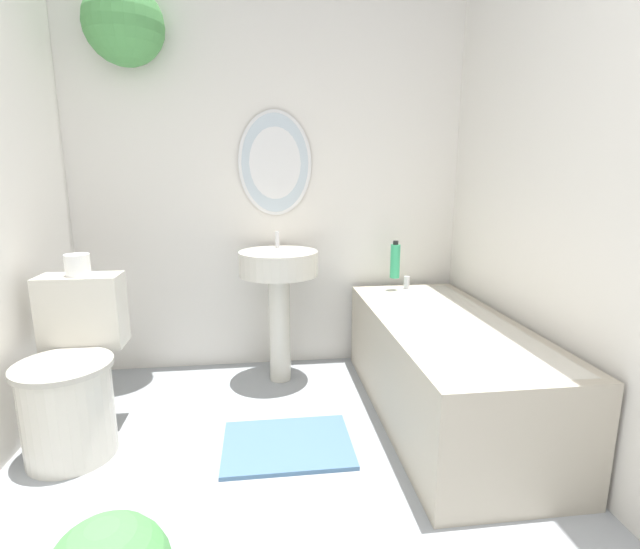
{
  "coord_description": "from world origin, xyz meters",
  "views": [
    {
      "loc": [
        -0.07,
        -0.26,
        1.22
      ],
      "look_at": [
        0.17,
        1.64,
        0.81
      ],
      "focal_mm": 26.0,
      "sensor_mm": 36.0,
      "label": 1
    }
  ],
  "objects_px": {
    "pedestal_sink": "(279,280)",
    "bathtub": "(444,366)",
    "toilet_paper_roll": "(78,265)",
    "toilet": "(72,381)",
    "shampoo_bottle": "(395,261)"
  },
  "relations": [
    {
      "from": "toilet",
      "to": "shampoo_bottle",
      "type": "bearing_deg",
      "value": 22.38
    },
    {
      "from": "pedestal_sink",
      "to": "toilet_paper_roll",
      "type": "xyz_separation_m",
      "value": [
        -0.95,
        -0.4,
        0.19
      ]
    },
    {
      "from": "pedestal_sink",
      "to": "bathtub",
      "type": "height_order",
      "value": "pedestal_sink"
    },
    {
      "from": "bathtub",
      "to": "shampoo_bottle",
      "type": "relative_size",
      "value": 6.57
    },
    {
      "from": "pedestal_sink",
      "to": "shampoo_bottle",
      "type": "distance_m",
      "value": 0.73
    },
    {
      "from": "toilet",
      "to": "bathtub",
      "type": "distance_m",
      "value": 1.76
    },
    {
      "from": "toilet",
      "to": "pedestal_sink",
      "type": "bearing_deg",
      "value": 32.12
    },
    {
      "from": "toilet_paper_roll",
      "to": "bathtub",
      "type": "bearing_deg",
      "value": -4.76
    },
    {
      "from": "toilet_paper_roll",
      "to": "toilet",
      "type": "bearing_deg",
      "value": -90.0
    },
    {
      "from": "pedestal_sink",
      "to": "toilet_paper_roll",
      "type": "bearing_deg",
      "value": -157.4
    },
    {
      "from": "pedestal_sink",
      "to": "shampoo_bottle",
      "type": "bearing_deg",
      "value": 7.31
    },
    {
      "from": "pedestal_sink",
      "to": "shampoo_bottle",
      "type": "relative_size",
      "value": 3.84
    },
    {
      "from": "pedestal_sink",
      "to": "shampoo_bottle",
      "type": "height_order",
      "value": "pedestal_sink"
    },
    {
      "from": "bathtub",
      "to": "shampoo_bottle",
      "type": "bearing_deg",
      "value": 97.87
    },
    {
      "from": "shampoo_bottle",
      "to": "pedestal_sink",
      "type": "bearing_deg",
      "value": -172.69
    }
  ]
}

